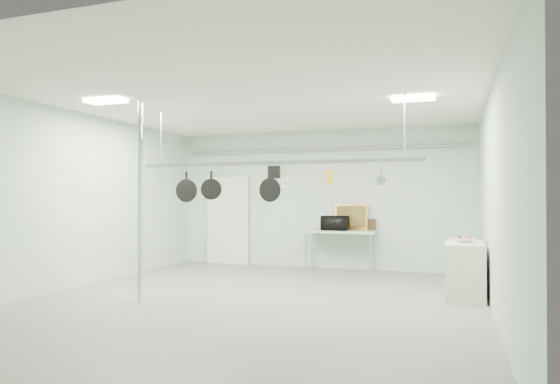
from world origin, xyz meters
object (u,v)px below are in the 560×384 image
at_px(pot_rack, 272,161).
at_px(coffee_canister, 338,226).
at_px(side_cabinet, 465,270).
at_px(fruit_bowl, 464,240).
at_px(skillet_right, 270,186).
at_px(skillet_mid, 211,185).
at_px(microwave, 335,223).
at_px(prep_table, 340,234).
at_px(skillet_left, 186,187).
at_px(chrome_pole, 140,200).

bearing_deg(pot_rack, coffee_canister, 83.86).
height_order(side_cabinet, fruit_bowl, fruit_bowl).
distance_m(side_cabinet, coffee_canister, 3.43).
height_order(side_cabinet, skillet_right, skillet_right).
relative_size(fruit_bowl, skillet_mid, 0.69).
bearing_deg(skillet_right, coffee_canister, 91.32).
xyz_separation_m(side_cabinet, microwave, (-2.66, 2.18, 0.62)).
bearing_deg(pot_rack, prep_table, 83.09).
distance_m(coffee_canister, skillet_right, 3.40).
height_order(microwave, skillet_left, skillet_left).
bearing_deg(fruit_bowl, chrome_pole, -157.89).
height_order(pot_rack, microwave, pot_rack).
bearing_deg(skillet_left, pot_rack, -3.55).
bearing_deg(skillet_mid, pot_rack, -14.33).
relative_size(chrome_pole, skillet_left, 5.97).
height_order(chrome_pole, skillet_mid, chrome_pole).
bearing_deg(coffee_canister, side_cabinet, -39.88).
bearing_deg(skillet_left, microwave, 56.68).
xyz_separation_m(microwave, skillet_left, (-1.88, -3.28, 0.75)).
relative_size(pot_rack, microwave, 8.29).
relative_size(side_cabinet, skillet_left, 2.24).
distance_m(chrome_pole, skillet_right, 2.07).
relative_size(side_cabinet, skillet_right, 2.28).
bearing_deg(skillet_left, fruit_bowl, 9.72).
height_order(chrome_pole, skillet_left, chrome_pole).
bearing_deg(chrome_pole, pot_rack, 25.35).
distance_m(prep_table, pot_rack, 3.61).
xyz_separation_m(side_cabinet, pot_rack, (-2.95, -1.10, 1.78)).
xyz_separation_m(chrome_pole, prep_table, (2.30, 4.20, -0.77)).
height_order(side_cabinet, skillet_left, skillet_left).
bearing_deg(chrome_pole, microwave, 62.34).
xyz_separation_m(microwave, fruit_bowl, (2.66, -2.21, -0.12)).
relative_size(coffee_canister, skillet_mid, 0.37).
relative_size(chrome_pole, fruit_bowl, 9.66).
distance_m(side_cabinet, microwave, 3.49).
bearing_deg(skillet_right, chrome_pole, -145.92).
distance_m(pot_rack, skillet_mid, 1.17).
bearing_deg(microwave, coffee_canister, 167.14).
xyz_separation_m(skillet_mid, skillet_right, (1.06, 0.00, -0.02)).
bearing_deg(microwave, skillet_mid, 67.31).
relative_size(skillet_mid, skillet_right, 0.92).
distance_m(fruit_bowl, skillet_right, 3.30).
relative_size(microwave, skillet_left, 1.08).
bearing_deg(pot_rack, microwave, 84.90).
distance_m(pot_rack, skillet_right, 0.41).
bearing_deg(skillet_left, coffee_canister, 55.80).
distance_m(prep_table, fruit_bowl, 3.39).
bearing_deg(coffee_canister, skillet_left, -120.64).
distance_m(side_cabinet, skillet_mid, 4.43).
bearing_deg(prep_table, fruit_bowl, -41.19).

